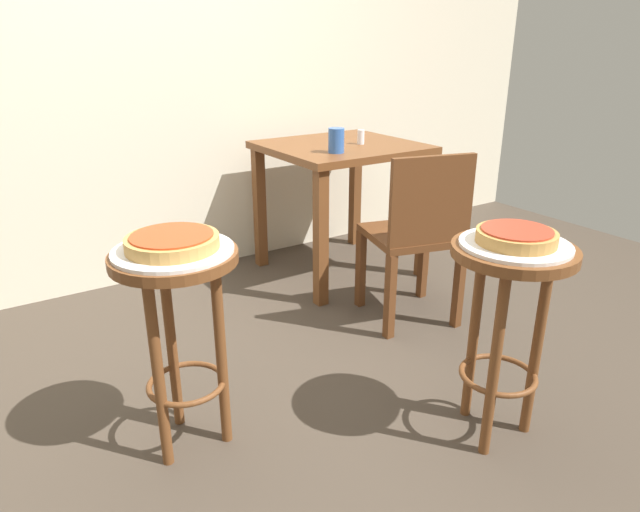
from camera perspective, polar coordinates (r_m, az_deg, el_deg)
ground_plane at (r=2.19m, az=-3.03°, el=-16.04°), size 6.00×6.00×0.00m
back_wall at (r=3.28m, az=-19.69°, el=23.19°), size 6.00×0.10×3.00m
stool_foreground at (r=1.95m, az=18.47°, el=-4.13°), size 0.40×0.40×0.71m
serving_plate_foreground at (r=1.88m, az=19.12°, el=1.08°), size 0.35×0.35×0.01m
pizza_foreground at (r=1.87m, az=19.23°, el=1.90°), size 0.25×0.25×0.05m
stool_middle at (r=1.86m, az=-14.08°, el=-4.90°), size 0.40×0.40×0.71m
serving_plate_middle at (r=1.78m, az=-14.62°, el=0.55°), size 0.37×0.37×0.01m
pizza_middle at (r=1.77m, az=-14.70°, el=1.41°), size 0.28×0.28×0.05m
dining_table at (r=3.26m, az=2.12°, el=8.97°), size 0.82×0.77×0.76m
cup_near_edge at (r=2.97m, az=1.65°, el=11.59°), size 0.08×0.08×0.13m
condiment_shaker at (r=3.23m, az=4.15°, el=11.91°), size 0.04×0.04×0.08m
wooden_chair at (r=2.69m, az=9.79°, el=2.38°), size 0.49×0.49×0.85m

